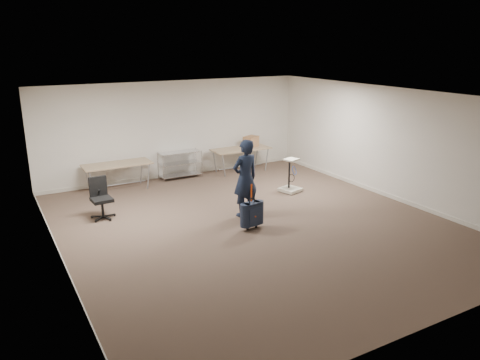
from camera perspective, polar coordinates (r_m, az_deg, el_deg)
ground at (r=10.33m, az=1.69°, el=-5.44°), size 9.00×9.00×0.00m
room_shell at (r=11.44m, az=-1.87°, el=-2.95°), size 8.00×9.00×9.00m
folding_table_left at (r=12.92m, az=-14.75°, el=1.71°), size 1.80×0.75×0.73m
folding_table_right at (r=14.30m, az=0.10°, el=3.68°), size 1.80×0.75×0.73m
wire_shelf at (r=13.78m, az=-7.31°, el=2.02°), size 1.22×0.47×0.80m
person at (r=10.58m, az=0.64°, el=0.23°), size 0.69×0.49×1.79m
suitcase at (r=9.96m, az=1.46°, el=-4.16°), size 0.39×0.26×1.01m
office_chair at (r=11.06m, az=-16.49°, el=-3.06°), size 0.57×0.57×0.94m
equipment_cart at (r=12.53m, az=6.16°, el=-0.38°), size 0.61×0.61×0.91m
cardboard_box at (r=14.54m, az=1.35°, el=4.74°), size 0.51×0.46×0.32m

